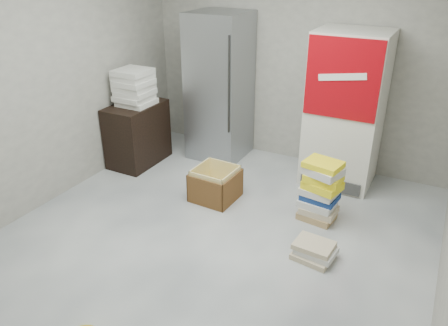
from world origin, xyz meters
name	(u,v)px	position (x,y,z in m)	size (l,w,h in m)	color
ground	(196,257)	(0.00, 0.00, 0.00)	(5.00, 5.00, 0.00)	silver
room_shell	(190,63)	(0.00, 0.00, 1.80)	(4.04, 5.04, 2.82)	#A5A195
steel_fridge	(220,87)	(-0.90, 2.13, 0.95)	(0.70, 0.72, 1.90)	#A1A4A9
coke_cooler	(345,110)	(0.75, 2.12, 0.90)	(0.80, 0.73, 1.80)	silver
wood_shelf	(138,134)	(-1.73, 1.40, 0.40)	(0.50, 0.80, 0.80)	black
supply_box_stack	(134,87)	(-1.72, 1.40, 1.03)	(0.43, 0.43, 0.45)	white
phonebook_stack_main	(320,191)	(0.80, 1.16, 0.33)	(0.43, 0.37, 0.67)	tan
phonebook_stack_side	(314,251)	(0.97, 0.49, 0.08)	(0.40, 0.33, 0.16)	#C4AF8C
cardboard_box	(215,186)	(-0.36, 1.02, 0.16)	(0.49, 0.49, 0.38)	yellow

